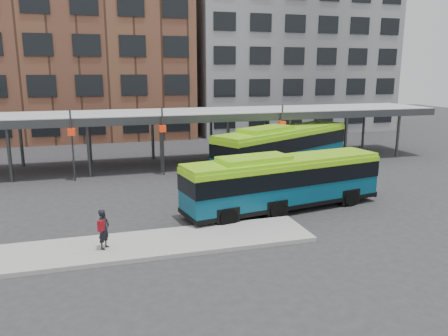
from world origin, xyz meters
The scene contains 9 objects.
ground centered at (0.00, 0.00, 0.00)m, with size 120.00×120.00×0.00m, color #28282B.
boarding_island centered at (-5.50, -3.00, 0.09)m, with size 14.00×3.00×0.18m, color gray.
canopy centered at (-0.06, 12.87, 3.91)m, with size 40.00×6.53×4.80m.
building_brick centered at (-10.00, 32.00, 11.00)m, with size 26.00×14.00×22.00m, color brown.
building_grey centered at (16.00, 32.00, 10.00)m, with size 24.00×14.00×20.00m, color slate.
bus_front centered at (1.88, 0.06, 1.58)m, with size 11.28×4.21×3.04m.
bus_rear centered at (5.57, 8.38, 1.79)m, with size 12.19×8.36×3.44m.
pedestrian centered at (-7.35, -3.13, 1.02)m, with size 0.65×0.72×1.65m.
bike_rack centered at (12.27, 11.99, 0.49)m, with size 4.82×1.47×1.05m.
Camera 1 is at (-7.36, -20.44, 7.26)m, focal length 35.00 mm.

